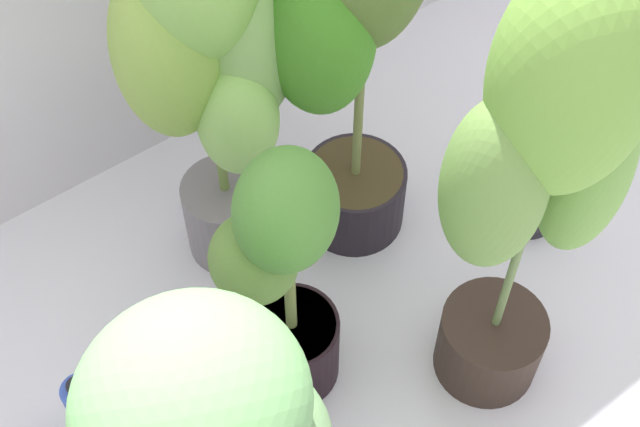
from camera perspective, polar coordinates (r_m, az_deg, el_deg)
ground_plane at (r=1.83m, az=1.13°, el=-12.89°), size 8.00×8.00×0.00m
potted_plant_back_right at (r=1.63m, az=1.92°, el=12.49°), size 0.38×0.35×1.03m
potted_plant_front_right at (r=1.40m, az=14.00°, el=2.59°), size 0.38×0.33×1.03m
potted_plant_back_center at (r=1.62m, az=-7.13°, el=9.87°), size 0.36×0.32×0.97m
potted_plant_center at (r=1.57m, az=-2.45°, el=-4.08°), size 0.30×0.26×0.65m
floor_fan at (r=1.99m, az=13.90°, el=4.07°), size 0.26×0.26×0.34m
nutrient_bottle at (r=1.79m, az=-14.61°, el=-12.09°), size 0.07×0.07×0.20m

